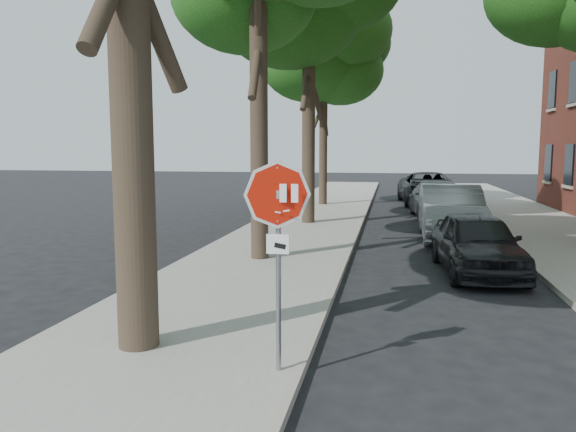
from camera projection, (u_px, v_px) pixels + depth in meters
name	position (u px, v px, depth m)	size (l,w,h in m)	color
ground	(334.00, 383.00, 6.89)	(120.00, 120.00, 0.00)	black
sidewalk_left	(297.00, 231.00, 19.05)	(4.00, 55.00, 0.12)	gray
sidewalk_right	(565.00, 239.00, 17.52)	(4.00, 55.00, 0.12)	gray
curb_left	(357.00, 233.00, 18.68)	(0.12, 55.00, 0.13)	#9E9384
curb_right	(496.00, 237.00, 17.88)	(0.12, 55.00, 0.13)	#9E9384
stop_sign	(278.00, 225.00, 6.76)	(0.76, 0.34, 2.61)	gray
tree_mid_b	(309.00, 5.00, 20.15)	(5.88, 5.46, 10.36)	black
tree_far	(324.00, 58.00, 27.12)	(5.29, 4.91, 9.33)	black
car_a	(477.00, 243.00, 12.87)	(1.68, 4.16, 1.42)	black
car_b	(451.00, 212.00, 17.73)	(1.81, 5.19, 1.71)	gray
car_c	(440.00, 200.00, 23.09)	(2.12, 5.21, 1.51)	#4A4B4F
car_d	(429.00, 188.00, 28.82)	(2.74, 5.94, 1.65)	black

